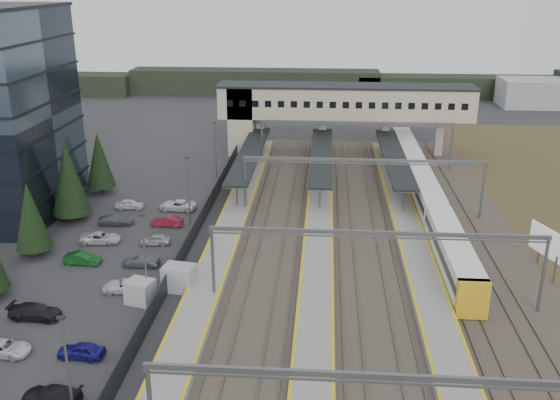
# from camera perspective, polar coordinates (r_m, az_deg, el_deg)

# --- Properties ---
(ground) EXTENTS (220.00, 220.00, 0.00)m
(ground) POSITION_cam_1_polar(r_m,az_deg,el_deg) (63.18, -2.96, -5.77)
(ground) COLOR #2B2B2D
(ground) RESTS_ON ground
(conifer_row) EXTENTS (4.42, 49.82, 9.50)m
(conifer_row) POSITION_cam_1_polar(r_m,az_deg,el_deg) (64.37, -23.33, -2.26)
(conifer_row) COLOR black
(conifer_row) RESTS_ON ground
(car_park) EXTENTS (10.63, 44.70, 1.29)m
(car_park) POSITION_cam_1_polar(r_m,az_deg,el_deg) (60.71, -16.49, -7.11)
(car_park) COLOR #B6B5BA
(car_park) RESTS_ON ground
(lampposts) EXTENTS (0.50, 53.25, 8.07)m
(lampposts) POSITION_cam_1_polar(r_m,az_deg,el_deg) (64.05, -10.02, -1.47)
(lampposts) COLOR slate
(lampposts) RESTS_ON ground
(fence) EXTENTS (0.08, 90.00, 2.00)m
(fence) POSITION_cam_1_polar(r_m,az_deg,el_deg) (68.33, -7.88, -2.99)
(fence) COLOR #26282B
(fence) RESTS_ON ground
(relay_cabin_near) EXTENTS (3.11, 2.48, 2.36)m
(relay_cabin_near) POSITION_cam_1_polar(r_m,az_deg,el_deg) (58.26, -9.20, -7.04)
(relay_cabin_near) COLOR #989A9C
(relay_cabin_near) RESTS_ON ground
(relay_cabin_far) EXTENTS (2.73, 2.47, 2.09)m
(relay_cabin_far) POSITION_cam_1_polar(r_m,az_deg,el_deg) (56.81, -12.66, -8.17)
(relay_cabin_far) COLOR #989A9C
(relay_cabin_far) RESTS_ON ground
(rail_corridor) EXTENTS (34.00, 90.00, 0.92)m
(rail_corridor) POSITION_cam_1_polar(r_m,az_deg,el_deg) (67.19, 5.51, -3.95)
(rail_corridor) COLOR #3C352D
(rail_corridor) RESTS_ON ground
(canopies) EXTENTS (23.10, 30.00, 3.28)m
(canopies) POSITION_cam_1_polar(r_m,az_deg,el_deg) (86.72, 3.81, 4.14)
(canopies) COLOR black
(canopies) RESTS_ON ground
(footbridge) EXTENTS (40.40, 6.40, 11.20)m
(footbridge) POSITION_cam_1_polar(r_m,az_deg,el_deg) (100.41, 4.37, 8.63)
(footbridge) COLOR #BFAE97
(footbridge) RESTS_ON ground
(gantries) EXTENTS (28.40, 62.28, 7.17)m
(gantries) POSITION_cam_1_polar(r_m,az_deg,el_deg) (63.36, 8.11, 0.00)
(gantries) COLOR slate
(gantries) RESTS_ON ground
(train) EXTENTS (2.69, 56.08, 3.38)m
(train) POSITION_cam_1_polar(r_m,az_deg,el_deg) (79.53, 13.10, 0.69)
(train) COLOR white
(train) RESTS_ON ground
(billboard) EXTENTS (2.02, 5.32, 4.69)m
(billboard) POSITION_cam_1_polar(r_m,az_deg,el_deg) (64.68, 23.39, -3.81)
(billboard) COLOR slate
(billboard) RESTS_ON ground
(treeline_far) EXTENTS (170.00, 19.00, 7.00)m
(treeline_far) POSITION_cam_1_polar(r_m,az_deg,el_deg) (151.66, 10.57, 10.21)
(treeline_far) COLOR black
(treeline_far) RESTS_ON ground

